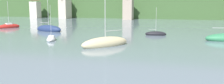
% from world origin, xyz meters
% --- Properties ---
extents(wooded_hillside, '(352.00, 45.19, 34.97)m').
position_xyz_m(wooded_hillside, '(-20.28, 148.03, 8.12)').
color(wooded_hillside, '#38562D').
rests_on(wooded_hillside, ground_plane).
extents(shore_building_west, '(3.76, 3.89, 9.01)m').
position_xyz_m(shore_building_west, '(-56.34, 116.46, 4.38)').
color(shore_building_west, beige).
rests_on(shore_building_west, ground_plane).
extents(shore_building_westcentral, '(3.67, 6.15, 9.86)m').
position_xyz_m(shore_building_westcentral, '(-42.25, 117.54, 4.80)').
color(shore_building_westcentral, '#BCB29E').
rests_on(shore_building_westcentral, ground_plane).
extents(shore_building_central, '(3.85, 4.37, 9.88)m').
position_xyz_m(shore_building_central, '(-14.08, 116.69, 4.80)').
color(shore_building_central, gray).
rests_on(shore_building_central, ground_plane).
extents(sailboat_far_1, '(2.83, 4.37, 6.28)m').
position_xyz_m(sailboat_far_1, '(-14.50, 58.14, 0.24)').
color(sailboat_far_1, white).
rests_on(sailboat_far_1, ground_plane).
extents(sailboat_mid_2, '(6.65, 7.70, 11.88)m').
position_xyz_m(sailboat_mid_2, '(-3.91, 55.32, 0.44)').
color(sailboat_mid_2, '#CCBC8E').
rests_on(sailboat_mid_2, ground_plane).
extents(sailboat_far_3, '(3.94, 5.85, 7.23)m').
position_xyz_m(sailboat_far_3, '(-36.46, 74.56, 0.37)').
color(sailboat_far_3, red).
rests_on(sailboat_far_3, ground_plane).
extents(sailboat_far_4, '(4.30, 2.00, 5.79)m').
position_xyz_m(sailboat_far_4, '(1.89, 70.09, 0.26)').
color(sailboat_far_4, black).
rests_on(sailboat_far_4, ground_plane).
extents(sailboat_far_6, '(7.42, 3.73, 9.30)m').
position_xyz_m(sailboat_far_6, '(-22.46, 70.67, 0.44)').
color(sailboat_far_6, navy).
rests_on(sailboat_far_6, ground_plane).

